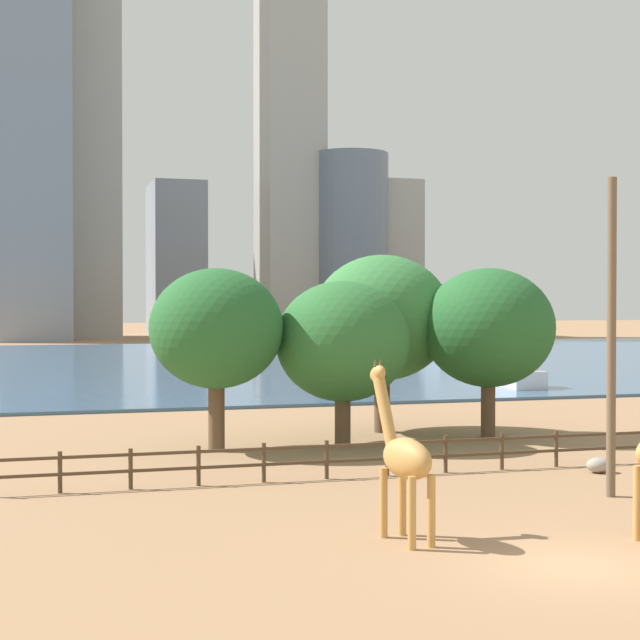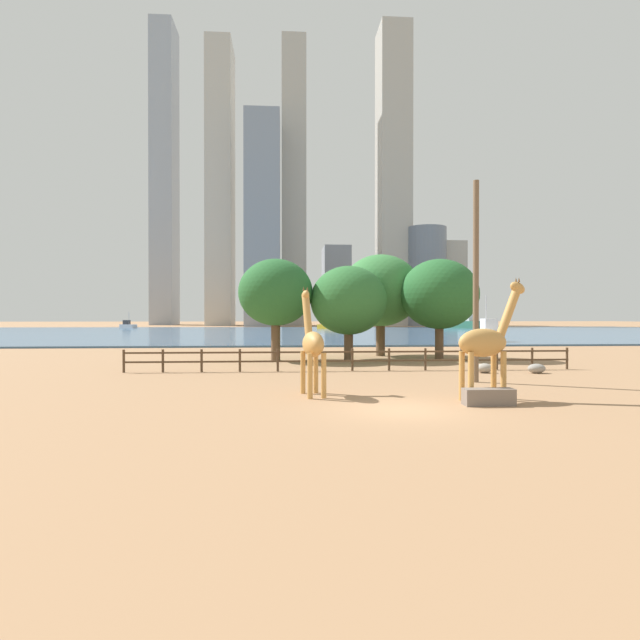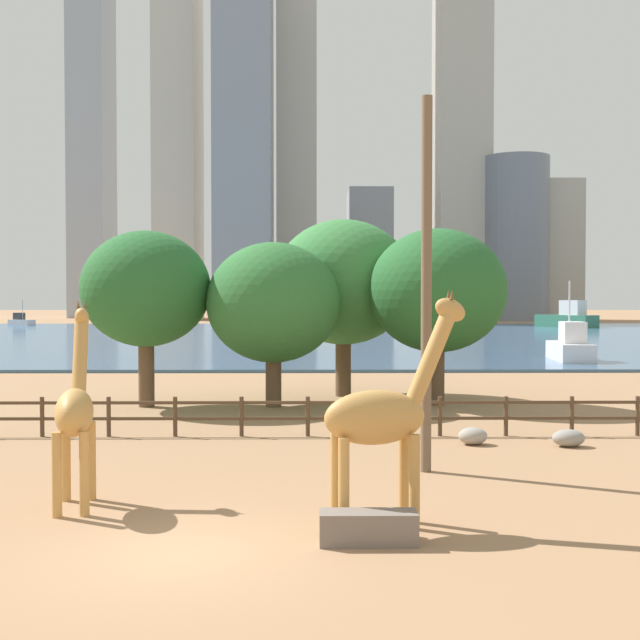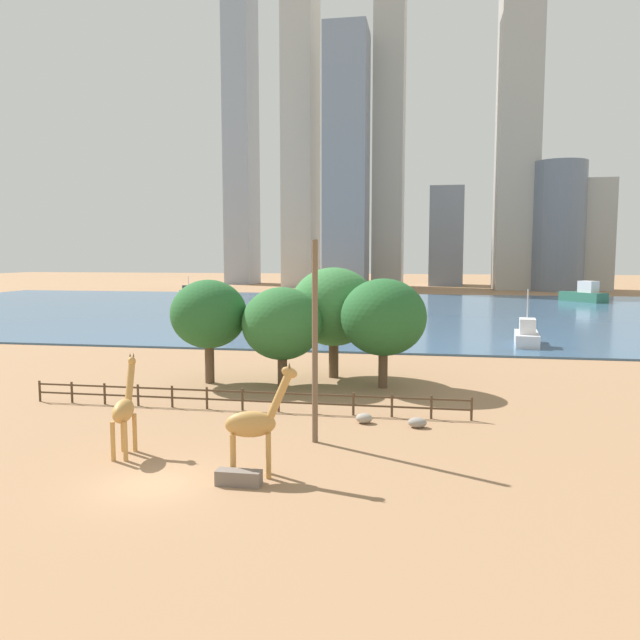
# 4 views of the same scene
# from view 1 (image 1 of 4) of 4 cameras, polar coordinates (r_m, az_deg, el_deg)

# --- Properties ---
(ground_plane) EXTENTS (400.00, 400.00, 0.00)m
(ground_plane) POSITION_cam_1_polar(r_m,az_deg,el_deg) (100.20, -9.77, -2.41)
(ground_plane) COLOR #9E7551
(harbor_water) EXTENTS (180.00, 86.00, 0.20)m
(harbor_water) POSITION_cam_1_polar(r_m,az_deg,el_deg) (97.22, -9.57, -2.46)
(harbor_water) COLOR #3D6084
(harbor_water) RESTS_ON ground
(giraffe_tall) EXTENTS (1.09, 2.87, 4.46)m
(giraffe_tall) POSITION_cam_1_polar(r_m,az_deg,el_deg) (24.57, 4.89, -7.95)
(giraffe_tall) COLOR #C18C47
(giraffe_tall) RESTS_ON ground
(utility_pole) EXTENTS (0.28, 0.28, 9.73)m
(utility_pole) POSITION_cam_1_polar(r_m,az_deg,el_deg) (31.06, 16.60, -0.97)
(utility_pole) COLOR brown
(utility_pole) RESTS_ON ground
(boulder_near_fence) EXTENTS (0.89, 0.72, 0.54)m
(boulder_near_fence) POSITION_cam_1_polar(r_m,az_deg,el_deg) (35.75, 15.91, -8.12)
(boulder_near_fence) COLOR gray
(boulder_near_fence) RESTS_ON ground
(enclosure_fence) EXTENTS (26.12, 0.14, 1.30)m
(enclosure_fence) POSITION_cam_1_polar(r_m,az_deg,el_deg) (33.84, 3.94, -7.76)
(enclosure_fence) COLOR #4C3826
(enclosure_fence) RESTS_ON ground
(tree_left_large) EXTENTS (5.34, 5.34, 7.30)m
(tree_left_large) POSITION_cam_1_polar(r_m,az_deg,el_deg) (39.17, -6.05, -0.53)
(tree_left_large) COLOR brown
(tree_left_large) RESTS_ON ground
(tree_center_broad) EXTENTS (5.55, 5.55, 6.83)m
(tree_center_broad) POSITION_cam_1_polar(r_m,az_deg,el_deg) (40.46, 1.33, -1.27)
(tree_center_broad) COLOR brown
(tree_center_broad) RESTS_ON ground
(tree_right_tall) EXTENTS (5.81, 5.81, 7.45)m
(tree_right_tall) POSITION_cam_1_polar(r_m,az_deg,el_deg) (43.56, 9.77, -0.46)
(tree_right_tall) COLOR brown
(tree_right_tall) RESTS_ON ground
(tree_left_small) EXTENTS (6.38, 6.38, 8.12)m
(tree_left_small) POSITION_cam_1_polar(r_m,az_deg,el_deg) (44.79, 3.63, 0.11)
(tree_left_small) COLOR brown
(tree_left_small) RESTS_ON ground
(boat_sailboat) EXTENTS (7.86, 9.21, 3.96)m
(boat_sailboat) POSITION_cam_1_polar(r_m,az_deg,el_deg) (132.50, 6.31, -0.91)
(boat_sailboat) COLOR #337259
(boat_sailboat) RESTS_ON harbor_water
(boat_tug) EXTENTS (5.18, 4.98, 2.33)m
(boat_tug) POSITION_cam_1_polar(r_m,az_deg,el_deg) (120.07, -7.87, -1.38)
(boat_tug) COLOR gold
(boat_tug) RESTS_ON harbor_water
(boat_barge) EXTENTS (2.83, 6.31, 5.51)m
(boat_barge) POSITION_cam_1_polar(r_m,az_deg,el_deg) (68.30, 11.32, -3.05)
(boat_barge) COLOR silver
(boat_barge) RESTS_ON harbor_water
(skyline_tower_needle) EXTENTS (9.76, 15.79, 28.88)m
(skyline_tower_needle) POSITION_cam_1_polar(r_m,az_deg,el_deg) (190.71, -8.38, 3.53)
(skyline_tower_needle) COLOR gray
(skyline_tower_needle) RESTS_ON ground
(skyline_tower_glass) EXTENTS (8.08, 15.93, 96.20)m
(skyline_tower_glass) POSITION_cam_1_polar(r_m,az_deg,el_deg) (179.47, -13.01, 14.55)
(skyline_tower_glass) COLOR #ADA89E
(skyline_tower_glass) RESTS_ON ground
(skyline_block_left) EXTENTS (13.14, 13.14, 32.14)m
(skyline_block_left) POSITION_cam_1_polar(r_m,az_deg,el_deg) (172.22, 1.80, 4.36)
(skyline_block_left) COLOR slate
(skyline_block_left) RESTS_ON ground
(skyline_block_right) EXTENTS (10.83, 12.83, 66.05)m
(skyline_block_right) POSITION_cam_1_polar(r_m,az_deg,el_deg) (161.39, -16.24, 10.61)
(skyline_block_right) COLOR gray
(skyline_block_right) RESTS_ON ground
(skyline_block_wide) EXTENTS (10.19, 12.91, 99.67)m
(skyline_block_wide) POSITION_cam_1_polar(r_m,az_deg,el_deg) (179.17, -1.79, 15.17)
(skyline_block_wide) COLOR #ADA89E
(skyline_block_wide) RESTS_ON ground
(skyline_tower_far) EXTENTS (8.54, 10.77, 28.13)m
(skyline_tower_far) POSITION_cam_1_polar(r_m,az_deg,el_deg) (179.96, 4.20, 3.57)
(skyline_tower_far) COLOR #ADA89E
(skyline_tower_far) RESTS_ON ground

